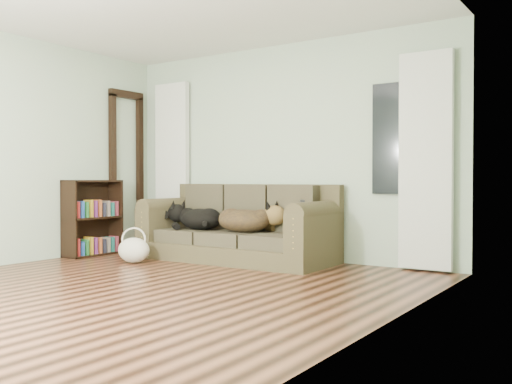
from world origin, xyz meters
The scene contains 13 objects.
floor centered at (0.00, 0.00, 0.00)m, with size 5.00×5.00×0.00m, color black.
wall_back centered at (0.00, 2.50, 1.30)m, with size 4.50×0.04×2.60m, color #ACC4A2.
wall_right centered at (2.25, 0.00, 1.30)m, with size 0.04×5.00×2.60m, color #ACC4A2.
curtain_left centered at (-1.70, 2.42, 1.15)m, with size 0.55×0.08×2.25m, color silver.
curtain_right centered at (1.80, 2.42, 1.15)m, with size 0.55×0.08×2.25m, color silver.
window_pane centered at (1.45, 2.47, 1.40)m, with size 0.50×0.03×1.20m, color black.
door_casing centered at (-2.20, 2.05, 1.05)m, with size 0.07×0.60×2.10m, color black.
sofa centered at (-0.31, 1.97, 0.45)m, with size 2.35×1.02×0.96m, color #423E27.
dog_black_lab centered at (-0.84, 1.92, 0.48)m, with size 0.62×0.44×0.26m, color black.
dog_shepherd centered at (-0.12, 1.95, 0.49)m, with size 0.67×0.47×0.29m, color black.
tv_remote centered at (0.68, 1.82, 0.73)m, with size 0.05×0.20×0.02m, color black.
tote_bag centered at (-1.17, 1.18, 0.16)m, with size 0.40×0.31×0.29m, color beige.
bookshelf centered at (-2.09, 1.37, 0.50)m, with size 0.29×0.76×0.95m, color black.
Camera 1 is at (3.61, -3.47, 0.95)m, focal length 40.00 mm.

